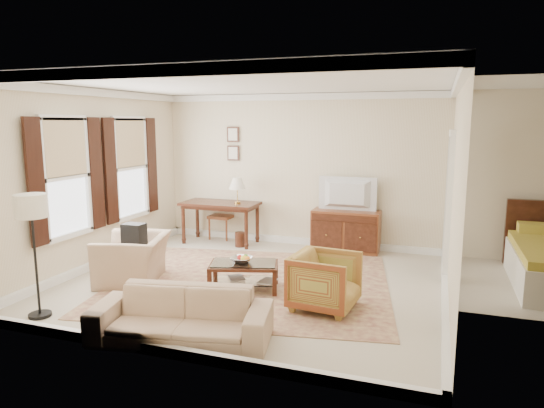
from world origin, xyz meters
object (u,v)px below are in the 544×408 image
Objects in this scene: coffee_table at (244,269)px; sideboard at (346,231)px; club_armchair at (133,251)px; sofa at (181,308)px; writing_desk at (220,208)px; striped_armchair at (325,278)px; tv at (347,183)px.

sideboard is at bearing 69.36° from coffee_table.
coffee_table is 1.01× the size of club_armchair.
sofa is at bearing -90.87° from coffee_table.
writing_desk is 1.85× the size of striped_armchair.
writing_desk is 2.52m from tv.
sofa is at bearing 30.66° from club_armchair.
tv is (2.45, 0.18, 0.56)m from writing_desk.
club_armchair is 2.29m from sofa.
striped_armchair is (2.72, -2.70, -0.30)m from writing_desk.
writing_desk is at bearing 157.82° from club_armchair.
sideboard is 1.53× the size of striped_armchair.
club_armchair is (-2.69, -2.76, 0.09)m from sideboard.
sideboard is 1.22× the size of tv.
writing_desk reaches higher than striped_armchair.
writing_desk is at bearing 98.27° from sofa.
striped_armchair is (0.27, -2.90, 0.02)m from sideboard.
writing_desk is 1.47× the size of tv.
coffee_table is 1.33× the size of striped_armchair.
writing_desk is at bearing 4.31° from tv.
coffee_table is (-0.97, -2.57, -0.96)m from tv.
club_armchair reaches higher than striped_armchair.
club_armchair is at bearing 45.57° from tv.
striped_armchair is 1.90m from sofa.
club_armchair is 0.55× the size of sofa.
club_armchair reaches higher than writing_desk.
sideboard is 2.91m from striped_armchair.
sideboard is at bearing 4.78° from writing_desk.
writing_desk is 4.37m from sofa.
striped_armchair is (0.27, -2.88, -0.86)m from tv.
club_armchair is (-0.24, -2.56, -0.24)m from writing_desk.
tv is 3.02m from striped_armchair.
tv reaches higher than club_armchair.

